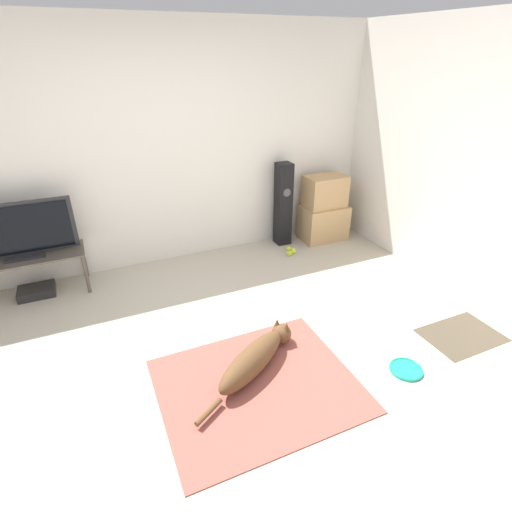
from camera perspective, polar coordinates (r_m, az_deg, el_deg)
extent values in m
plane|color=#BCB29E|center=(3.25, -4.41, -16.18)|extent=(12.00, 12.00, 0.00)
cube|color=silver|center=(4.50, -14.52, 14.31)|extent=(8.00, 0.06, 2.55)
cube|color=silver|center=(4.13, 31.69, 9.96)|extent=(0.06, 8.00, 2.55)
cube|color=#934C42|center=(3.13, 0.25, -17.99)|extent=(1.44, 1.20, 0.01)
ellipsoid|color=brown|center=(3.14, -0.58, -14.73)|extent=(0.76, 0.58, 0.24)
sphere|color=brown|center=(3.44, 3.62, -11.02)|extent=(0.17, 0.17, 0.17)
cone|color=brown|center=(3.41, 3.02, -9.47)|extent=(0.05, 0.05, 0.08)
cone|color=brown|center=(3.37, 4.40, -10.00)|extent=(0.05, 0.05, 0.08)
cylinder|color=brown|center=(2.91, -6.76, -21.21)|extent=(0.23, 0.16, 0.04)
cylinder|color=#199E7A|center=(3.45, 20.65, -14.94)|extent=(0.26, 0.26, 0.02)
torus|color=#199E7A|center=(3.45, 20.67, -14.85)|extent=(0.26, 0.26, 0.02)
cube|color=tan|center=(5.30, 9.60, 4.76)|extent=(0.59, 0.38, 0.45)
cube|color=tan|center=(5.15, 9.84, 9.09)|extent=(0.51, 0.33, 0.39)
cube|color=black|center=(5.00, 3.89, 7.33)|extent=(0.18, 0.18, 1.04)
cylinder|color=#4C4C51|center=(4.86, 4.46, 9.00)|extent=(0.10, 0.00, 0.10)
cube|color=brown|center=(4.50, -29.99, -0.18)|extent=(1.06, 0.41, 0.02)
cylinder|color=brown|center=(4.39, -23.10, -2.46)|extent=(0.04, 0.04, 0.42)
cylinder|color=brown|center=(4.71, -23.34, -0.48)|extent=(0.04, 0.04, 0.42)
cube|color=#232326|center=(4.49, -30.06, 0.08)|extent=(0.35, 0.20, 0.03)
cube|color=#232326|center=(4.39, -30.88, 3.30)|extent=(1.00, 0.04, 0.53)
cube|color=black|center=(4.38, -30.90, 3.21)|extent=(0.92, 0.01, 0.47)
sphere|color=#C6E033|center=(4.91, 5.32, 0.70)|extent=(0.07, 0.07, 0.07)
sphere|color=#C6E033|center=(4.97, 4.71, 1.03)|extent=(0.07, 0.07, 0.07)
sphere|color=#C6E033|center=(4.86, 4.79, 0.39)|extent=(0.07, 0.07, 0.07)
cube|color=black|center=(4.65, -28.83, -4.44)|extent=(0.35, 0.25, 0.09)
cube|color=#4C4233|center=(4.01, 27.30, -10.00)|extent=(0.68, 0.47, 0.01)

